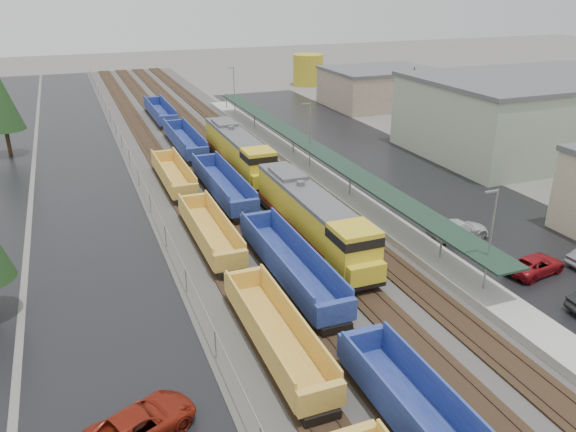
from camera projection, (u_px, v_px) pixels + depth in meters
name	position (u px, v px, depth m)	size (l,w,h in m)	color
ballast_strip	(208.00, 157.00, 70.14)	(20.00, 160.00, 0.08)	#302D2B
trackbed	(208.00, 156.00, 70.09)	(14.60, 160.00, 0.22)	black
west_parking_lot	(82.00, 171.00, 65.07)	(10.00, 160.00, 0.02)	black
east_commuter_lot	(381.00, 163.00, 68.01)	(16.00, 100.00, 0.02)	black
station_platform	(310.00, 166.00, 64.52)	(3.00, 80.00, 8.00)	#9E9B93
chainlink_fence	(130.00, 156.00, 64.98)	(0.08, 160.04, 2.02)	gray
industrial_buildings	(533.00, 122.00, 69.16)	(32.52, 75.30, 9.50)	#BAAF8E
distant_hills	(226.00, 39.00, 214.62)	(301.00, 140.00, 25.20)	#4F5D48
tree_west_far	(0.00, 99.00, 68.19)	(4.84, 4.84, 11.00)	#332316
tree_east	(412.00, 93.00, 75.43)	(4.40, 4.40, 10.00)	#332316
locomotive_lead	(313.00, 218.00, 45.99)	(3.05, 20.07, 4.54)	black
locomotive_trail	(239.00, 151.00, 64.01)	(3.05, 20.07, 4.54)	black
well_string_yellow	(276.00, 335.00, 32.90)	(2.61, 76.27, 2.32)	gold
well_string_blue	(251.00, 219.00, 48.87)	(2.78, 108.25, 2.47)	navy
storage_tank	(308.00, 70.00, 117.92)	(6.33, 6.33, 6.33)	gold
parked_car_west_c	(140.00, 424.00, 26.80)	(5.59, 2.58, 1.55)	maroon
parked_car_east_b	(535.00, 265.00, 41.99)	(4.97, 2.29, 1.38)	maroon
parked_car_east_c	(458.00, 229.00, 47.78)	(5.46, 2.22, 1.59)	silver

